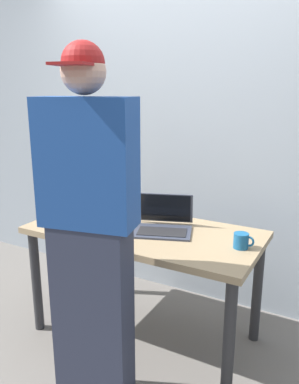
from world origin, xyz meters
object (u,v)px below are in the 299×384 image
(beer_bottle_dark, at_px, (132,197))
(person_figure, at_px, (90,236))
(coffee_mug, at_px, (241,241))
(laptop, at_px, (164,223))
(beer_bottle_brown, at_px, (120,199))
(beer_bottle_green, at_px, (115,200))

(beer_bottle_dark, relative_size, person_figure, 0.18)
(beer_bottle_dark, height_order, coffee_mug, beer_bottle_dark)
(laptop, distance_m, person_figure, 0.68)
(beer_bottle_brown, height_order, coffee_mug, beer_bottle_brown)
(coffee_mug, bearing_deg, beer_bottle_dark, 165.51)
(laptop, bearing_deg, beer_bottle_brown, 166.46)
(laptop, height_order, coffee_mug, laptop)
(laptop, height_order, beer_bottle_green, beer_bottle_green)
(beer_bottle_brown, xyz_separation_m, beer_bottle_green, (-0.07, 0.05, -0.03))
(beer_bottle_dark, xyz_separation_m, beer_bottle_green, (-0.13, -0.02, -0.03))
(laptop, xyz_separation_m, coffee_mug, (0.51, -0.05, -0.00))
(person_figure, height_order, coffee_mug, person_figure)
(laptop, distance_m, beer_bottle_brown, 0.41)
(beer_bottle_dark, bearing_deg, beer_bottle_brown, -127.40)
(beer_bottle_brown, distance_m, beer_bottle_dark, 0.09)
(coffee_mug, bearing_deg, person_figure, -133.63)
(beer_bottle_dark, xyz_separation_m, person_figure, (0.27, -0.83, 0.04))
(beer_bottle_dark, height_order, person_figure, person_figure)
(beer_bottle_green, height_order, person_figure, person_figure)
(beer_bottle_dark, height_order, beer_bottle_green, beer_bottle_dark)
(laptop, height_order, beer_bottle_dark, beer_bottle_dark)
(person_figure, bearing_deg, laptop, 84.35)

